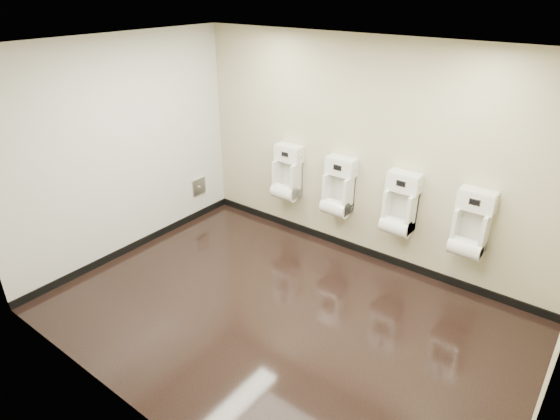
# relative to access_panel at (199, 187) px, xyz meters

# --- Properties ---
(ground) EXTENTS (5.00, 3.50, 0.00)m
(ground) POSITION_rel_access_panel_xyz_m (2.48, -1.20, -0.50)
(ground) COLOR black
(ground) RESTS_ON ground
(ceiling) EXTENTS (5.00, 3.50, 0.00)m
(ceiling) POSITION_rel_access_panel_xyz_m (2.48, -1.20, 2.30)
(ceiling) COLOR white
(back_wall) EXTENTS (5.00, 0.02, 2.80)m
(back_wall) POSITION_rel_access_panel_xyz_m (2.48, 0.55, 0.90)
(back_wall) COLOR #BCB58D
(back_wall) RESTS_ON ground
(front_wall) EXTENTS (5.00, 0.02, 2.80)m
(front_wall) POSITION_rel_access_panel_xyz_m (2.48, -2.95, 0.90)
(front_wall) COLOR #BCB58D
(front_wall) RESTS_ON ground
(left_wall) EXTENTS (0.02, 3.50, 2.80)m
(left_wall) POSITION_rel_access_panel_xyz_m (-0.02, -1.20, 0.90)
(left_wall) COLOR #BCB58D
(left_wall) RESTS_ON ground
(tile_overlay_left) EXTENTS (0.01, 3.50, 2.80)m
(tile_overlay_left) POSITION_rel_access_panel_xyz_m (-0.01, -1.20, 0.90)
(tile_overlay_left) COLOR white
(tile_overlay_left) RESTS_ON ground
(skirting_back) EXTENTS (5.00, 0.02, 0.10)m
(skirting_back) POSITION_rel_access_panel_xyz_m (2.48, 0.54, -0.45)
(skirting_back) COLOR black
(skirting_back) RESTS_ON ground
(skirting_left) EXTENTS (0.02, 3.50, 0.10)m
(skirting_left) POSITION_rel_access_panel_xyz_m (-0.01, -1.20, -0.45)
(skirting_left) COLOR black
(skirting_left) RESTS_ON ground
(access_panel) EXTENTS (0.04, 0.25, 0.25)m
(access_panel) POSITION_rel_access_panel_xyz_m (0.00, 0.00, 0.00)
(access_panel) COLOR #9E9EA3
(access_panel) RESTS_ON left_wall
(urinal_0) EXTENTS (0.40, 0.30, 0.75)m
(urinal_0) POSITION_rel_access_panel_xyz_m (1.37, 0.42, 0.37)
(urinal_0) COLOR white
(urinal_0) RESTS_ON back_wall
(urinal_1) EXTENTS (0.40, 0.30, 0.75)m
(urinal_1) POSITION_rel_access_panel_xyz_m (2.20, 0.42, 0.37)
(urinal_1) COLOR white
(urinal_1) RESTS_ON back_wall
(urinal_2) EXTENTS (0.40, 0.30, 0.75)m
(urinal_2) POSITION_rel_access_panel_xyz_m (3.05, 0.42, 0.37)
(urinal_2) COLOR white
(urinal_2) RESTS_ON back_wall
(urinal_3) EXTENTS (0.40, 0.30, 0.75)m
(urinal_3) POSITION_rel_access_panel_xyz_m (3.89, 0.42, 0.37)
(urinal_3) COLOR white
(urinal_3) RESTS_ON back_wall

